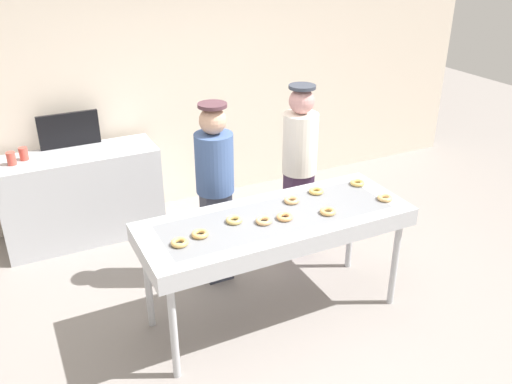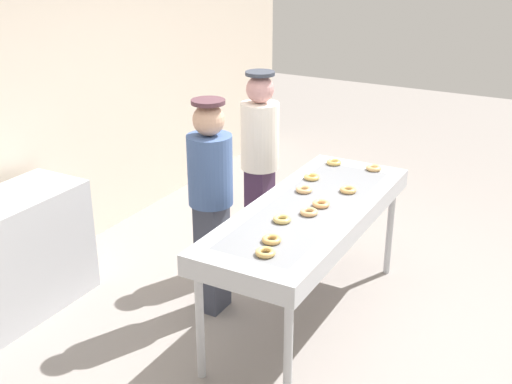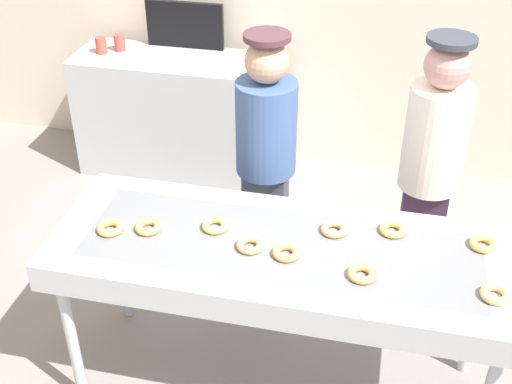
{
  "view_description": "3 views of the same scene",
  "coord_description": "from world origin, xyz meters",
  "px_view_note": "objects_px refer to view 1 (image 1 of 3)",
  "views": [
    {
      "loc": [
        -1.77,
        -3.23,
        2.94
      ],
      "look_at": [
        -0.06,
        0.23,
        1.06
      ],
      "focal_mm": 37.84,
      "sensor_mm": 36.0,
      "label": 1
    },
    {
      "loc": [
        -3.85,
        -1.69,
        2.77
      ],
      "look_at": [
        -0.25,
        0.3,
        1.08
      ],
      "focal_mm": 44.77,
      "sensor_mm": 36.0,
      "label": 2
    },
    {
      "loc": [
        0.42,
        -2.37,
        2.84
      ],
      "look_at": [
        -0.17,
        0.25,
        1.05
      ],
      "focal_mm": 46.52,
      "sensor_mm": 36.0,
      "label": 3
    }
  ],
  "objects_px": {
    "glazed_donut_1": "(264,221)",
    "prep_counter": "(82,196)",
    "glazed_donut_9": "(328,211)",
    "worker_baker": "(215,185)",
    "worker_assistant": "(299,163)",
    "glazed_donut_7": "(385,198)",
    "paper_cup_0": "(11,159)",
    "glazed_donut_0": "(316,191)",
    "glazed_donut_8": "(285,217)",
    "menu_display": "(69,130)",
    "glazed_donut_6": "(180,243)",
    "glazed_donut_5": "(292,200)",
    "glazed_donut_4": "(357,183)",
    "paper_cup_1": "(24,154)",
    "fryer_conveyor": "(276,225)",
    "glazed_donut_2": "(234,220)",
    "glazed_donut_3": "(200,234)"
  },
  "relations": [
    {
      "from": "glazed_donut_0",
      "to": "glazed_donut_5",
      "type": "xyz_separation_m",
      "value": [
        -0.27,
        -0.06,
        0.0
      ]
    },
    {
      "from": "glazed_donut_2",
      "to": "glazed_donut_8",
      "type": "xyz_separation_m",
      "value": [
        0.37,
        -0.13,
        0.0
      ]
    },
    {
      "from": "glazed_donut_8",
      "to": "paper_cup_1",
      "type": "xyz_separation_m",
      "value": [
        -1.68,
        2.13,
        0.05
      ]
    },
    {
      "from": "glazed_donut_1",
      "to": "worker_baker",
      "type": "relative_size",
      "value": 0.07
    },
    {
      "from": "glazed_donut_1",
      "to": "glazed_donut_5",
      "type": "bearing_deg",
      "value": 29.7
    },
    {
      "from": "glazed_donut_4",
      "to": "worker_assistant",
      "type": "relative_size",
      "value": 0.07
    },
    {
      "from": "glazed_donut_9",
      "to": "paper_cup_1",
      "type": "distance_m",
      "value": 2.99
    },
    {
      "from": "glazed_donut_0",
      "to": "glazed_donut_9",
      "type": "height_order",
      "value": "same"
    },
    {
      "from": "glazed_donut_6",
      "to": "paper_cup_0",
      "type": "xyz_separation_m",
      "value": [
        -0.94,
        2.06,
        0.05
      ]
    },
    {
      "from": "worker_baker",
      "to": "glazed_donut_8",
      "type": "bearing_deg",
      "value": 112.39
    },
    {
      "from": "prep_counter",
      "to": "glazed_donut_4",
      "type": "bearing_deg",
      "value": -41.2
    },
    {
      "from": "glazed_donut_2",
      "to": "paper_cup_0",
      "type": "bearing_deg",
      "value": 126.41
    },
    {
      "from": "glazed_donut_1",
      "to": "glazed_donut_2",
      "type": "bearing_deg",
      "value": 150.95
    },
    {
      "from": "glazed_donut_9",
      "to": "worker_assistant",
      "type": "height_order",
      "value": "worker_assistant"
    },
    {
      "from": "glazed_donut_9",
      "to": "prep_counter",
      "type": "relative_size",
      "value": 0.08
    },
    {
      "from": "glazed_donut_1",
      "to": "glazed_donut_6",
      "type": "xyz_separation_m",
      "value": [
        -0.68,
        -0.02,
        0.0
      ]
    },
    {
      "from": "glazed_donut_4",
      "to": "worker_assistant",
      "type": "xyz_separation_m",
      "value": [
        -0.24,
        0.58,
        0.02
      ]
    },
    {
      "from": "glazed_donut_6",
      "to": "glazed_donut_4",
      "type": "bearing_deg",
      "value": 8.69
    },
    {
      "from": "glazed_donut_0",
      "to": "glazed_donut_7",
      "type": "bearing_deg",
      "value": -39.49
    },
    {
      "from": "glazed_donut_8",
      "to": "worker_assistant",
      "type": "relative_size",
      "value": 0.07
    },
    {
      "from": "worker_assistant",
      "to": "paper_cup_0",
      "type": "relative_size",
      "value": 13.71
    },
    {
      "from": "glazed_donut_0",
      "to": "glazed_donut_6",
      "type": "distance_m",
      "value": 1.34
    },
    {
      "from": "glazed_donut_8",
      "to": "prep_counter",
      "type": "distance_m",
      "value": 2.46
    },
    {
      "from": "glazed_donut_1",
      "to": "glazed_donut_3",
      "type": "distance_m",
      "value": 0.5
    },
    {
      "from": "glazed_donut_0",
      "to": "paper_cup_1",
      "type": "distance_m",
      "value": 2.83
    },
    {
      "from": "glazed_donut_0",
      "to": "paper_cup_0",
      "type": "bearing_deg",
      "value": 141.75
    },
    {
      "from": "glazed_donut_8",
      "to": "menu_display",
      "type": "xyz_separation_m",
      "value": [
        -1.21,
        2.31,
        0.17
      ]
    },
    {
      "from": "glazed_donut_3",
      "to": "worker_baker",
      "type": "height_order",
      "value": "worker_baker"
    },
    {
      "from": "fryer_conveyor",
      "to": "glazed_donut_0",
      "type": "xyz_separation_m",
      "value": [
        0.5,
        0.21,
        0.1
      ]
    },
    {
      "from": "glazed_donut_3",
      "to": "menu_display",
      "type": "xyz_separation_m",
      "value": [
        -0.54,
        2.27,
        0.17
      ]
    },
    {
      "from": "glazed_donut_6",
      "to": "glazed_donut_9",
      "type": "xyz_separation_m",
      "value": [
        1.19,
        -0.07,
        0.0
      ]
    },
    {
      "from": "worker_baker",
      "to": "paper_cup_0",
      "type": "bearing_deg",
      "value": -36.0
    },
    {
      "from": "glazed_donut_1",
      "to": "glazed_donut_4",
      "type": "height_order",
      "value": "same"
    },
    {
      "from": "paper_cup_1",
      "to": "menu_display",
      "type": "distance_m",
      "value": 0.51
    },
    {
      "from": "fryer_conveyor",
      "to": "worker_assistant",
      "type": "bearing_deg",
      "value": 49.43
    },
    {
      "from": "glazed_donut_3",
      "to": "paper_cup_1",
      "type": "relative_size",
      "value": 1.01
    },
    {
      "from": "glazed_donut_1",
      "to": "prep_counter",
      "type": "relative_size",
      "value": 0.08
    },
    {
      "from": "worker_assistant",
      "to": "glazed_donut_7",
      "type": "bearing_deg",
      "value": 93.71
    },
    {
      "from": "glazed_donut_5",
      "to": "worker_assistant",
      "type": "height_order",
      "value": "worker_assistant"
    },
    {
      "from": "glazed_donut_5",
      "to": "glazed_donut_8",
      "type": "distance_m",
      "value": 0.29
    },
    {
      "from": "glazed_donut_7",
      "to": "worker_assistant",
      "type": "distance_m",
      "value": 0.96
    },
    {
      "from": "glazed_donut_6",
      "to": "glazed_donut_8",
      "type": "distance_m",
      "value": 0.85
    },
    {
      "from": "glazed_donut_8",
      "to": "menu_display",
      "type": "bearing_deg",
      "value": 117.62
    },
    {
      "from": "glazed_donut_6",
      "to": "worker_assistant",
      "type": "height_order",
      "value": "worker_assistant"
    },
    {
      "from": "worker_assistant",
      "to": "glazed_donut_5",
      "type": "bearing_deg",
      "value": 42.04
    },
    {
      "from": "glazed_donut_9",
      "to": "menu_display",
      "type": "relative_size",
      "value": 0.21
    },
    {
      "from": "glazed_donut_9",
      "to": "worker_baker",
      "type": "bearing_deg",
      "value": 125.57
    },
    {
      "from": "glazed_donut_6",
      "to": "glazed_donut_8",
      "type": "bearing_deg",
      "value": 0.16
    },
    {
      "from": "glazed_donut_5",
      "to": "glazed_donut_0",
      "type": "bearing_deg",
      "value": 12.27
    },
    {
      "from": "prep_counter",
      "to": "paper_cup_1",
      "type": "xyz_separation_m",
      "value": [
        -0.47,
        0.05,
        0.54
      ]
    }
  ]
}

